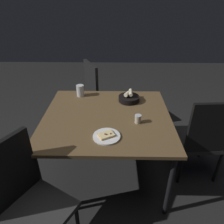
% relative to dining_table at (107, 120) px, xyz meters
% --- Properties ---
extents(ground, '(8.00, 8.00, 0.00)m').
position_rel_dining_table_xyz_m(ground, '(0.00, 0.00, -0.67)').
color(ground, black).
extents(dining_table, '(1.10, 1.19, 0.73)m').
position_rel_dining_table_xyz_m(dining_table, '(0.00, 0.00, 0.00)').
color(dining_table, brown).
rests_on(dining_table, ground).
extents(pizza_plate, '(0.22, 0.22, 0.04)m').
position_rel_dining_table_xyz_m(pizza_plate, '(-0.33, -0.01, 0.06)').
color(pizza_plate, white).
rests_on(pizza_plate, dining_table).
extents(bread_basket, '(0.22, 0.22, 0.11)m').
position_rel_dining_table_xyz_m(bread_basket, '(0.31, -0.22, 0.09)').
color(bread_basket, black).
rests_on(bread_basket, dining_table).
extents(beer_glass, '(0.08, 0.08, 0.13)m').
position_rel_dining_table_xyz_m(beer_glass, '(0.42, 0.31, 0.11)').
color(beer_glass, silver).
rests_on(beer_glass, dining_table).
extents(pepper_shaker, '(0.06, 0.06, 0.08)m').
position_rel_dining_table_xyz_m(pepper_shaker, '(-0.11, -0.28, 0.09)').
color(pepper_shaker, '#BFB299').
rests_on(pepper_shaker, dining_table).
extents(chair_near, '(0.60, 0.60, 0.96)m').
position_rel_dining_table_xyz_m(chair_near, '(-0.76, 0.54, -0.14)').
color(chair_near, '#2A2A2A').
rests_on(chair_near, ground).
extents(chair_far, '(0.47, 0.47, 0.95)m').
position_rel_dining_table_xyz_m(chair_far, '(-0.03, -0.93, -0.15)').
color(chair_far, black).
rests_on(chair_far, ground).
extents(chair_spare, '(0.59, 0.59, 0.95)m').
position_rel_dining_table_xyz_m(chair_spare, '(0.86, 0.35, -0.14)').
color(chair_spare, '#242424').
rests_on(chair_spare, ground).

